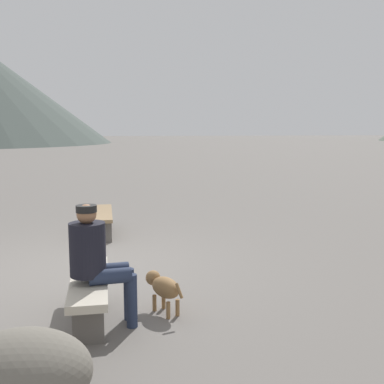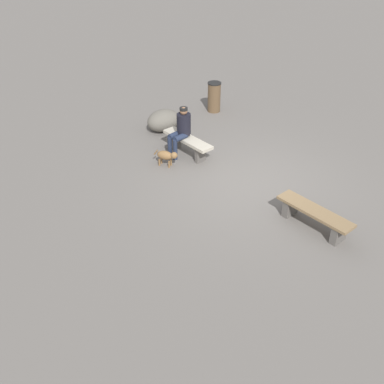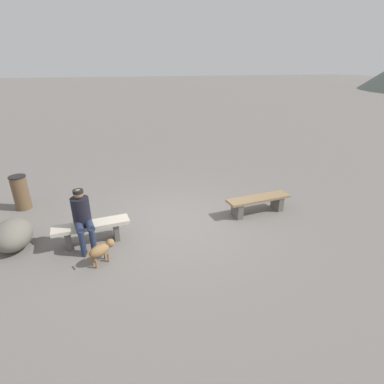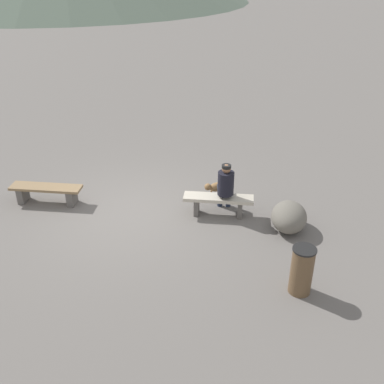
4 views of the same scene
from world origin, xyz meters
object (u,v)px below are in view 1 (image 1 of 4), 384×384
Objects in this scene: bench_right at (89,289)px; boulder at (22,373)px; seated_person at (97,256)px; bench_left at (101,219)px; dog at (163,287)px.

bench_right is 1.60× the size of boulder.
seated_person is (0.14, 0.09, 0.38)m from bench_right.
dog is (3.86, 0.80, -0.01)m from bench_left.
bench_right is 1.24× the size of seated_person.
bench_left is 5.53m from boulder.
dog is at bearing 97.90° from bench_right.
bench_right is at bearing 166.68° from boulder.
boulder reaches higher than bench_left.
dog is (-0.13, 0.77, -0.06)m from bench_right.
bench_left is at bearing -17.42° from dog.
bench_right is at bearing -153.88° from seated_person.
dog is at bearing 145.71° from boulder.
bench_right is 0.78m from dog.
bench_right is 1.57m from boulder.
boulder is at bearing -15.15° from bench_right.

